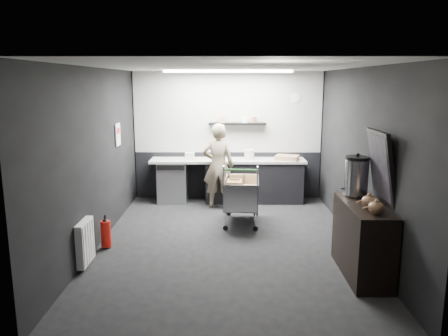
{
  "coord_description": "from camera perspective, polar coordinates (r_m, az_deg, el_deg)",
  "views": [
    {
      "loc": [
        -0.02,
        -6.48,
        2.5
      ],
      "look_at": [
        -0.06,
        0.4,
        1.12
      ],
      "focal_mm": 35.0,
      "sensor_mm": 36.0,
      "label": 1
    }
  ],
  "objects": [
    {
      "name": "floor",
      "position": [
        6.95,
        0.52,
        -9.76
      ],
      "size": [
        5.5,
        5.5,
        0.0
      ],
      "primitive_type": "plane",
      "color": "black",
      "rests_on": "ground"
    },
    {
      "name": "ceiling",
      "position": [
        6.49,
        0.56,
        13.1
      ],
      "size": [
        5.5,
        5.5,
        0.0
      ],
      "primitive_type": "plane",
      "rotation": [
        3.14,
        0.0,
        0.0
      ],
      "color": "silver",
      "rests_on": "wall_back"
    },
    {
      "name": "wall_back",
      "position": [
        9.3,
        0.49,
        4.23
      ],
      "size": [
        5.5,
        0.0,
        5.5
      ],
      "primitive_type": "plane",
      "rotation": [
        1.57,
        0.0,
        0.0
      ],
      "color": "black",
      "rests_on": "floor"
    },
    {
      "name": "wall_front",
      "position": [
        3.91,
        0.64,
        -5.8
      ],
      "size": [
        5.5,
        0.0,
        5.5
      ],
      "primitive_type": "plane",
      "rotation": [
        -1.57,
        0.0,
        0.0
      ],
      "color": "black",
      "rests_on": "floor"
    },
    {
      "name": "wall_left",
      "position": [
        6.88,
        -16.38,
        1.24
      ],
      "size": [
        0.0,
        5.5,
        5.5
      ],
      "primitive_type": "plane",
      "rotation": [
        1.57,
        0.0,
        1.57
      ],
      "color": "black",
      "rests_on": "floor"
    },
    {
      "name": "wall_right",
      "position": [
        6.89,
        17.42,
        1.19
      ],
      "size": [
        0.0,
        5.5,
        5.5
      ],
      "primitive_type": "plane",
      "rotation": [
        1.57,
        0.0,
        -1.57
      ],
      "color": "black",
      "rests_on": "floor"
    },
    {
      "name": "kitchen_wall_panel",
      "position": [
        9.24,
        0.5,
        7.3
      ],
      "size": [
        3.95,
        0.02,
        1.7
      ],
      "primitive_type": "cube",
      "color": "#B3B4AF",
      "rests_on": "wall_back"
    },
    {
      "name": "dado_panel",
      "position": [
        9.43,
        0.48,
        -0.91
      ],
      "size": [
        3.95,
        0.02,
        1.0
      ],
      "primitive_type": "cube",
      "color": "black",
      "rests_on": "wall_back"
    },
    {
      "name": "floating_shelf",
      "position": [
        9.15,
        1.76,
        5.81
      ],
      "size": [
        1.2,
        0.22,
        0.04
      ],
      "primitive_type": "cube",
      "color": "black",
      "rests_on": "wall_back"
    },
    {
      "name": "wall_clock",
      "position": [
        9.32,
        9.25,
        9.04
      ],
      "size": [
        0.2,
        0.03,
        0.2
      ],
      "primitive_type": "cylinder",
      "rotation": [
        1.57,
        0.0,
        0.0
      ],
      "color": "white",
      "rests_on": "wall_back"
    },
    {
      "name": "poster",
      "position": [
        8.08,
        -13.71,
        4.26
      ],
      "size": [
        0.02,
        0.3,
        0.4
      ],
      "primitive_type": "cube",
      "color": "white",
      "rests_on": "wall_left"
    },
    {
      "name": "poster_red_band",
      "position": [
        8.07,
        -13.69,
        4.75
      ],
      "size": [
        0.02,
        0.22,
        0.1
      ],
      "primitive_type": "cube",
      "color": "red",
      "rests_on": "poster"
    },
    {
      "name": "radiator",
      "position": [
        6.28,
        -17.69,
        -9.24
      ],
      "size": [
        0.1,
        0.5,
        0.6
      ],
      "primitive_type": "cube",
      "color": "white",
      "rests_on": "wall_left"
    },
    {
      "name": "ceiling_strip",
      "position": [
        8.33,
        0.52,
        12.5
      ],
      "size": [
        2.4,
        0.2,
        0.04
      ],
      "primitive_type": "cube",
      "color": "white",
      "rests_on": "ceiling"
    },
    {
      "name": "prep_counter",
      "position": [
        9.14,
        1.34,
        -1.59
      ],
      "size": [
        3.2,
        0.61,
        0.9
      ],
      "color": "black",
      "rests_on": "floor"
    },
    {
      "name": "person",
      "position": [
        8.61,
        -0.75,
        0.27
      ],
      "size": [
        0.63,
        0.43,
        1.69
      ],
      "primitive_type": "imported",
      "rotation": [
        0.0,
        0.0,
        3.1
      ],
      "color": "#BBB194",
      "rests_on": "floor"
    },
    {
      "name": "shopping_cart",
      "position": [
        7.73,
        2.27,
        -3.52
      ],
      "size": [
        0.65,
        1.02,
        1.09
      ],
      "color": "silver",
      "rests_on": "floor"
    },
    {
      "name": "sideboard",
      "position": [
        6.0,
        17.72,
        -7.7
      ],
      "size": [
        0.54,
        1.27,
        1.9
      ],
      "color": "black",
      "rests_on": "floor"
    },
    {
      "name": "fire_extinguisher",
      "position": [
        6.91,
        -15.18,
        -8.17
      ],
      "size": [
        0.15,
        0.15,
        0.5
      ],
      "color": "red",
      "rests_on": "floor"
    },
    {
      "name": "cardboard_box",
      "position": [
        9.07,
        8.22,
        1.35
      ],
      "size": [
        0.55,
        0.48,
        0.09
      ],
      "primitive_type": "cube",
      "rotation": [
        0.0,
        0.0,
        -0.34
      ],
      "color": "#A88159",
      "rests_on": "prep_counter"
    },
    {
      "name": "pink_tub",
      "position": [
        9.04,
        3.32,
        1.77
      ],
      "size": [
        0.2,
        0.2,
        0.2
      ],
      "primitive_type": "cylinder",
      "color": "silver",
      "rests_on": "prep_counter"
    },
    {
      "name": "white_container",
      "position": [
        9.02,
        -4.51,
        1.56
      ],
      "size": [
        0.18,
        0.15,
        0.15
      ],
      "primitive_type": "cube",
      "rotation": [
        0.0,
        0.0,
        -0.12
      ],
      "color": "white",
      "rests_on": "prep_counter"
    }
  ]
}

